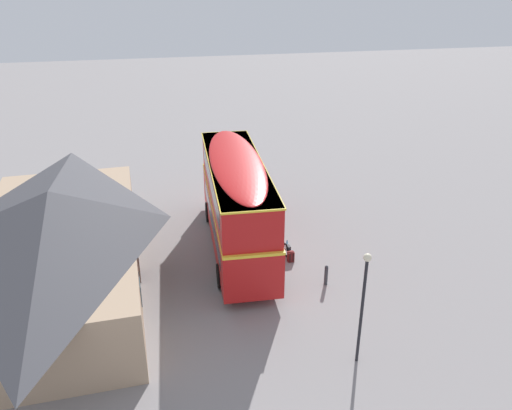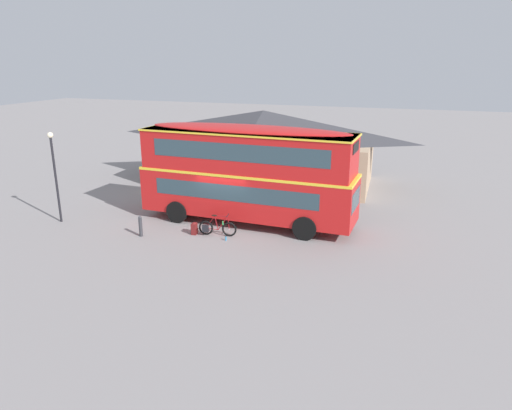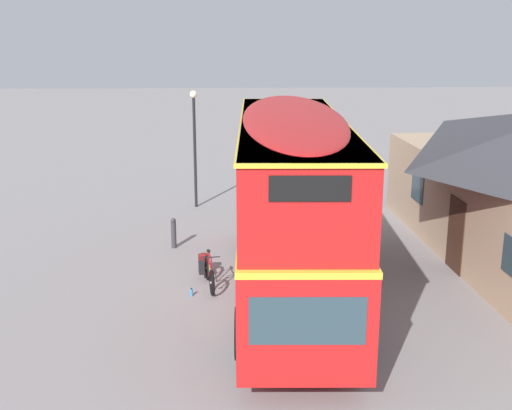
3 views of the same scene
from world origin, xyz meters
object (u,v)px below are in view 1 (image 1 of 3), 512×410
(water_bottle_blue_sports, at_px, (287,242))
(street_lamp, at_px, (363,297))
(double_decker_bus, at_px, (237,200))
(kerb_bollard, at_px, (326,275))
(touring_bicycle, at_px, (282,245))
(backpack_on_ground, at_px, (291,256))

(water_bottle_blue_sports, xyz_separation_m, street_lamp, (-8.73, -0.31, 2.67))
(double_decker_bus, bearing_deg, kerb_bollard, -140.16)
(double_decker_bus, xyz_separation_m, water_bottle_blue_sports, (-0.10, -2.55, -2.55))
(double_decker_bus, bearing_deg, touring_bicycle, -109.49)
(backpack_on_ground, relative_size, kerb_bollard, 0.59)
(water_bottle_blue_sports, bearing_deg, backpack_on_ground, 171.14)
(double_decker_bus, xyz_separation_m, kerb_bollard, (-3.96, -3.31, -2.15))
(touring_bicycle, bearing_deg, double_decker_bus, 70.51)
(touring_bicycle, height_order, backpack_on_ground, touring_bicycle)
(double_decker_bus, xyz_separation_m, backpack_on_ground, (-1.78, -2.28, -2.35))
(kerb_bollard, bearing_deg, street_lamp, 174.63)
(kerb_bollard, bearing_deg, double_decker_bus, 39.84)
(touring_bicycle, bearing_deg, street_lamp, -174.85)
(street_lamp, bearing_deg, kerb_bollard, -5.37)
(double_decker_bus, relative_size, street_lamp, 2.37)
(double_decker_bus, height_order, water_bottle_blue_sports, double_decker_bus)
(backpack_on_ground, bearing_deg, touring_bicycle, 8.87)
(double_decker_bus, distance_m, backpack_on_ground, 3.73)
(street_lamp, relative_size, kerb_bollard, 4.59)
(touring_bicycle, bearing_deg, kerb_bollard, -159.77)
(street_lamp, height_order, kerb_bollard, street_lamp)
(water_bottle_blue_sports, xyz_separation_m, kerb_bollard, (-3.86, -0.76, 0.40))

